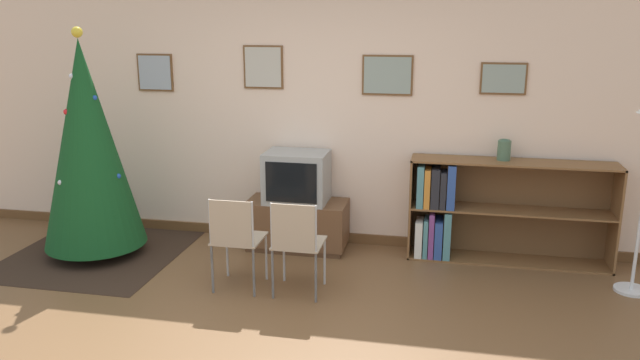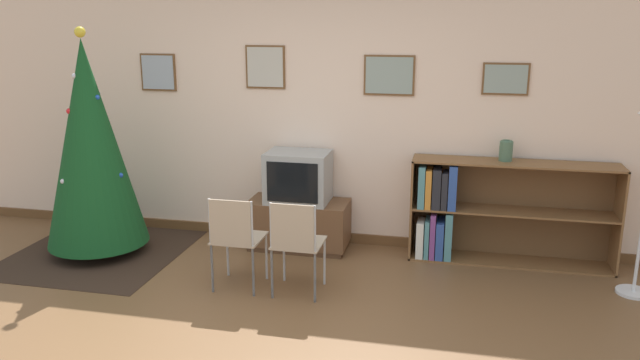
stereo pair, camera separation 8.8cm
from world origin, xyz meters
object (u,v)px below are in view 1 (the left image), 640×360
at_px(folding_chair_right, 296,242).
at_px(bookshelf, 475,211).
at_px(christmas_tree, 88,145).
at_px(vase, 504,150).
at_px(folding_chair_left, 235,237).
at_px(television, 297,177).
at_px(tv_console, 297,224).

bearing_deg(folding_chair_right, bookshelf, 38.47).
height_order(christmas_tree, vase, christmas_tree).
bearing_deg(vase, folding_chair_left, -151.68).
distance_m(christmas_tree, television, 1.98).
bearing_deg(christmas_tree, vase, 9.71).
bearing_deg(bookshelf, tv_console, -177.63).
distance_m(folding_chair_right, vase, 2.13).
height_order(television, folding_chair_right, television).
xyz_separation_m(tv_console, television, (0.00, -0.00, 0.49)).
bearing_deg(television, bookshelf, 2.45).
relative_size(christmas_tree, bookshelf, 1.16).
bearing_deg(folding_chair_right, television, 103.56).
relative_size(christmas_tree, folding_chair_right, 2.63).
bearing_deg(vase, folding_chair_right, -144.75).
height_order(christmas_tree, folding_chair_left, christmas_tree).
bearing_deg(television, folding_chair_right, -76.44).
xyz_separation_m(christmas_tree, bookshelf, (3.59, 0.62, -0.61)).
height_order(television, vase, vase).
relative_size(folding_chair_right, vase, 4.27).
bearing_deg(bookshelf, vase, 7.60).
distance_m(folding_chair_right, bookshelf, 1.85).
distance_m(folding_chair_left, vase, 2.56).
xyz_separation_m(tv_console, vase, (1.94, 0.10, 0.82)).
bearing_deg(folding_chair_right, christmas_tree, 166.04).
bearing_deg(folding_chair_left, television, 76.44).
xyz_separation_m(christmas_tree, folding_chair_left, (1.62, -0.53, -0.61)).
xyz_separation_m(christmas_tree, television, (1.88, 0.55, -0.35)).
xyz_separation_m(tv_console, bookshelf, (1.71, 0.07, 0.23)).
relative_size(christmas_tree, folding_chair_left, 2.63).
xyz_separation_m(folding_chair_left, bookshelf, (1.97, 1.15, 0.00)).
bearing_deg(bookshelf, television, -177.55).
xyz_separation_m(christmas_tree, tv_console, (1.88, 0.55, -0.83)).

